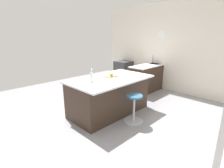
# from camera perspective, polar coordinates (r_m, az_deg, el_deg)

# --- Properties ---
(ground_plane) EXTENTS (7.70, 7.70, 0.00)m
(ground_plane) POSITION_cam_1_polar(r_m,az_deg,el_deg) (4.41, -2.38, -9.78)
(ground_plane) COLOR gray
(interior_partition_left) EXTENTS (0.15, 5.30, 2.97)m
(interior_partition_left) POSITION_cam_1_polar(r_m,az_deg,el_deg) (6.37, 17.79, 11.41)
(interior_partition_left) COLOR silver
(interior_partition_left) RESTS_ON ground_plane
(sink_cabinet) EXTENTS (1.98, 0.60, 1.18)m
(sink_cabinet) POSITION_cam_1_polar(r_m,az_deg,el_deg) (6.39, 12.91, 2.45)
(sink_cabinet) COLOR #38281E
(sink_cabinet) RESTS_ON ground_plane
(oven_range) EXTENTS (0.60, 0.61, 0.87)m
(oven_range) POSITION_cam_1_polar(r_m,az_deg,el_deg) (7.16, 3.81, 4.10)
(oven_range) COLOR #38383D
(oven_range) RESTS_ON ground_plane
(kitchen_island) EXTENTS (2.03, 1.18, 0.90)m
(kitchen_island) POSITION_cam_1_polar(r_m,az_deg,el_deg) (4.33, -0.92, -3.72)
(kitchen_island) COLOR #38281E
(kitchen_island) RESTS_ON ground_plane
(stool_by_window) EXTENTS (0.44, 0.44, 0.64)m
(stool_by_window) POSITION_cam_1_polar(r_m,az_deg,el_deg) (3.93, 7.25, -8.39)
(stool_by_window) COLOR #B7B7BC
(stool_by_window) RESTS_ON ground_plane
(cutting_board) EXTENTS (0.36, 0.24, 0.02)m
(cutting_board) POSITION_cam_1_polar(r_m,az_deg,el_deg) (4.32, -0.41, 2.61)
(cutting_board) COLOR olive
(cutting_board) RESTS_ON kitchen_island
(apple_green) EXTENTS (0.08, 0.08, 0.08)m
(apple_green) POSITION_cam_1_polar(r_m,az_deg,el_deg) (4.27, -0.23, 3.10)
(apple_green) COLOR #609E2D
(apple_green) RESTS_ON cutting_board
(water_bottle) EXTENTS (0.06, 0.06, 0.31)m
(water_bottle) POSITION_cam_1_polar(r_m,az_deg,el_deg) (3.78, -6.70, 2.28)
(water_bottle) COLOR silver
(water_bottle) RESTS_ON kitchen_island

